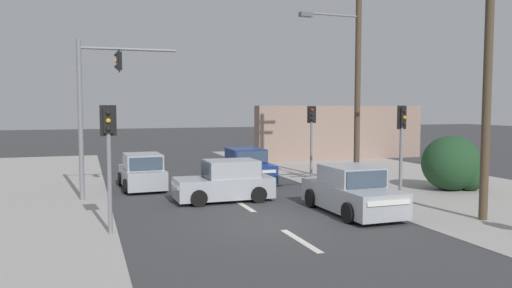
{
  "coord_description": "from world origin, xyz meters",
  "views": [
    {
      "loc": [
        -5.3,
        -13.8,
        3.51
      ],
      "look_at": [
        0.82,
        4.0,
        2.11
      ],
      "focal_mm": 35.0,
      "sensor_mm": 36.0,
      "label": 1
    }
  ],
  "objects_px": {
    "pedestal_signal_left_kerb": "(109,147)",
    "sedan_oncoming_near": "(246,167)",
    "pedestal_signal_right_kerb": "(402,138)",
    "pedestal_signal_far_median": "(312,129)",
    "hatchback_oncoming_mid": "(226,182)",
    "hatchback_kerbside_parked": "(142,172)",
    "utility_pole_foreground_right": "(485,55)",
    "sedan_receding_far": "(351,192)",
    "traffic_signal_mast": "(95,98)",
    "utility_pole_midground_right": "(356,60)"
  },
  "relations": [
    {
      "from": "utility_pole_foreground_right",
      "to": "pedestal_signal_left_kerb",
      "type": "xyz_separation_m",
      "value": [
        -10.87,
        2.0,
        -2.65
      ]
    },
    {
      "from": "utility_pole_foreground_right",
      "to": "hatchback_oncoming_mid",
      "type": "relative_size",
      "value": 2.59
    },
    {
      "from": "utility_pole_foreground_right",
      "to": "utility_pole_midground_right",
      "type": "height_order",
      "value": "utility_pole_midground_right"
    },
    {
      "from": "pedestal_signal_right_kerb",
      "to": "sedan_receding_far",
      "type": "xyz_separation_m",
      "value": [
        -2.4,
        -0.68,
        -1.71
      ]
    },
    {
      "from": "pedestal_signal_right_kerb",
      "to": "hatchback_oncoming_mid",
      "type": "relative_size",
      "value": 0.98
    },
    {
      "from": "utility_pole_midground_right",
      "to": "pedestal_signal_right_kerb",
      "type": "distance_m",
      "value": 5.65
    },
    {
      "from": "hatchback_oncoming_mid",
      "to": "hatchback_kerbside_parked",
      "type": "bearing_deg",
      "value": 124.69
    },
    {
      "from": "utility_pole_midground_right",
      "to": "sedan_receding_far",
      "type": "height_order",
      "value": "utility_pole_midground_right"
    },
    {
      "from": "pedestal_signal_right_kerb",
      "to": "traffic_signal_mast",
      "type": "bearing_deg",
      "value": 156.06
    },
    {
      "from": "sedan_oncoming_near",
      "to": "traffic_signal_mast",
      "type": "bearing_deg",
      "value": -159.26
    },
    {
      "from": "pedestal_signal_left_kerb",
      "to": "hatchback_kerbside_parked",
      "type": "height_order",
      "value": "pedestal_signal_left_kerb"
    },
    {
      "from": "pedestal_signal_right_kerb",
      "to": "utility_pole_midground_right",
      "type": "bearing_deg",
      "value": 80.51
    },
    {
      "from": "pedestal_signal_far_median",
      "to": "sedan_oncoming_near",
      "type": "height_order",
      "value": "pedestal_signal_far_median"
    },
    {
      "from": "utility_pole_midground_right",
      "to": "sedan_oncoming_near",
      "type": "bearing_deg",
      "value": 149.79
    },
    {
      "from": "utility_pole_foreground_right",
      "to": "hatchback_kerbside_parked",
      "type": "relative_size",
      "value": 2.56
    },
    {
      "from": "hatchback_kerbside_parked",
      "to": "hatchback_oncoming_mid",
      "type": "height_order",
      "value": "same"
    },
    {
      "from": "pedestal_signal_far_median",
      "to": "hatchback_kerbside_parked",
      "type": "bearing_deg",
      "value": -174.38
    },
    {
      "from": "utility_pole_midground_right",
      "to": "traffic_signal_mast",
      "type": "relative_size",
      "value": 1.74
    },
    {
      "from": "pedestal_signal_right_kerb",
      "to": "pedestal_signal_far_median",
      "type": "relative_size",
      "value": 1.0
    },
    {
      "from": "utility_pole_midground_right",
      "to": "pedestal_signal_left_kerb",
      "type": "distance_m",
      "value": 12.64
    },
    {
      "from": "pedestal_signal_far_median",
      "to": "utility_pole_foreground_right",
      "type": "bearing_deg",
      "value": -85.56
    },
    {
      "from": "hatchback_oncoming_mid",
      "to": "sedan_receding_far",
      "type": "relative_size",
      "value": 0.86
    },
    {
      "from": "traffic_signal_mast",
      "to": "sedan_receding_far",
      "type": "relative_size",
      "value": 1.41
    },
    {
      "from": "pedestal_signal_far_median",
      "to": "sedan_receding_far",
      "type": "xyz_separation_m",
      "value": [
        -2.36,
        -8.09,
        -1.71
      ]
    },
    {
      "from": "pedestal_signal_far_median",
      "to": "hatchback_oncoming_mid",
      "type": "xyz_separation_m",
      "value": [
        -5.73,
        -4.66,
        -1.71
      ]
    },
    {
      "from": "hatchback_oncoming_mid",
      "to": "sedan_receding_far",
      "type": "bearing_deg",
      "value": -45.55
    },
    {
      "from": "pedestal_signal_right_kerb",
      "to": "sedan_receding_far",
      "type": "distance_m",
      "value": 3.03
    },
    {
      "from": "utility_pole_midground_right",
      "to": "hatchback_oncoming_mid",
      "type": "relative_size",
      "value": 2.86
    },
    {
      "from": "pedestal_signal_right_kerb",
      "to": "pedestal_signal_left_kerb",
      "type": "xyz_separation_m",
      "value": [
        -10.1,
        -1.0,
        0.0
      ]
    },
    {
      "from": "traffic_signal_mast",
      "to": "hatchback_kerbside_parked",
      "type": "xyz_separation_m",
      "value": [
        1.9,
        2.0,
        -3.13
      ]
    },
    {
      "from": "pedestal_signal_far_median",
      "to": "sedan_receding_far",
      "type": "height_order",
      "value": "pedestal_signal_far_median"
    },
    {
      "from": "utility_pole_foreground_right",
      "to": "sedan_receding_far",
      "type": "xyz_separation_m",
      "value": [
        -3.17,
        2.32,
        -4.37
      ]
    },
    {
      "from": "hatchback_kerbside_parked",
      "to": "traffic_signal_mast",
      "type": "bearing_deg",
      "value": -133.47
    },
    {
      "from": "utility_pole_midground_right",
      "to": "pedestal_signal_far_median",
      "type": "distance_m",
      "value": 4.29
    },
    {
      "from": "pedestal_signal_far_median",
      "to": "utility_pole_midground_right",
      "type": "bearing_deg",
      "value": -73.81
    },
    {
      "from": "hatchback_oncoming_mid",
      "to": "sedan_receding_far",
      "type": "xyz_separation_m",
      "value": [
        3.36,
        -3.43,
        0.0
      ]
    },
    {
      "from": "hatchback_oncoming_mid",
      "to": "utility_pole_foreground_right",
      "type": "bearing_deg",
      "value": -41.35
    },
    {
      "from": "utility_pole_foreground_right",
      "to": "sedan_receding_far",
      "type": "height_order",
      "value": "utility_pole_foreground_right"
    },
    {
      "from": "pedestal_signal_right_kerb",
      "to": "sedan_oncoming_near",
      "type": "bearing_deg",
      "value": 116.48
    },
    {
      "from": "utility_pole_foreground_right",
      "to": "hatchback_oncoming_mid",
      "type": "xyz_separation_m",
      "value": [
        -6.53,
        5.75,
        -4.37
      ]
    },
    {
      "from": "hatchback_oncoming_mid",
      "to": "sedan_receding_far",
      "type": "distance_m",
      "value": 4.8
    },
    {
      "from": "utility_pole_foreground_right",
      "to": "pedestal_signal_right_kerb",
      "type": "distance_m",
      "value": 4.08
    },
    {
      "from": "pedestal_signal_right_kerb",
      "to": "pedestal_signal_far_median",
      "type": "bearing_deg",
      "value": 90.29
    },
    {
      "from": "pedestal_signal_right_kerb",
      "to": "pedestal_signal_left_kerb",
      "type": "distance_m",
      "value": 10.15
    },
    {
      "from": "traffic_signal_mast",
      "to": "hatchback_kerbside_parked",
      "type": "bearing_deg",
      "value": 46.53
    },
    {
      "from": "utility_pole_midground_right",
      "to": "utility_pole_foreground_right",
      "type": "bearing_deg",
      "value": -90.0
    },
    {
      "from": "sedan_oncoming_near",
      "to": "pedestal_signal_left_kerb",
      "type": "bearing_deg",
      "value": -128.79
    },
    {
      "from": "utility_pole_midground_right",
      "to": "pedestal_signal_right_kerb",
      "type": "relative_size",
      "value": 2.93
    },
    {
      "from": "pedestal_signal_far_median",
      "to": "pedestal_signal_right_kerb",
      "type": "bearing_deg",
      "value": -89.71
    },
    {
      "from": "pedestal_signal_left_kerb",
      "to": "sedan_oncoming_near",
      "type": "xyz_separation_m",
      "value": [
        6.54,
        8.14,
        -1.71
      ]
    }
  ]
}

